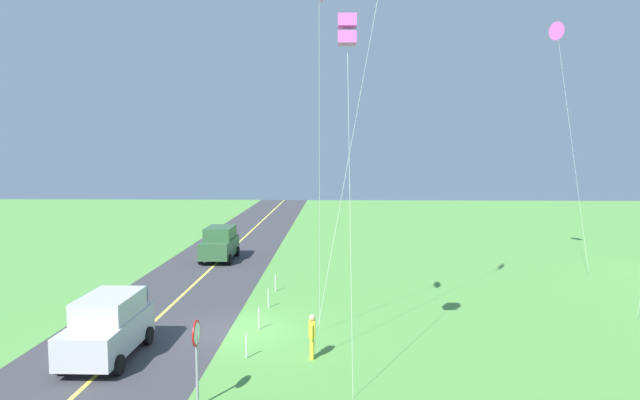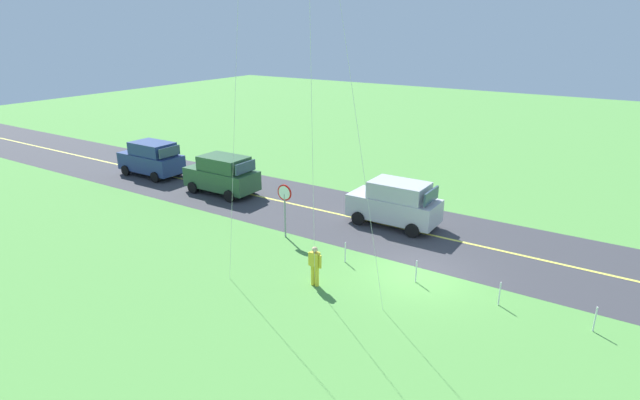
# 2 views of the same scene
# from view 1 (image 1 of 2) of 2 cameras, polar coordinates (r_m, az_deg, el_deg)

# --- Properties ---
(ground_plane) EXTENTS (120.00, 120.00, 0.10)m
(ground_plane) POSITION_cam_1_polar(r_m,az_deg,el_deg) (23.19, -8.26, -13.55)
(ground_plane) COLOR #549342
(asphalt_road) EXTENTS (120.00, 7.00, 0.00)m
(asphalt_road) POSITION_cam_1_polar(r_m,az_deg,el_deg) (24.17, -17.88, -12.84)
(asphalt_road) COLOR #38383D
(asphalt_road) RESTS_ON ground
(road_centre_stripe) EXTENTS (120.00, 0.16, 0.00)m
(road_centre_stripe) POSITION_cam_1_polar(r_m,az_deg,el_deg) (24.17, -17.88, -12.83)
(road_centre_stripe) COLOR #E5E04C
(road_centre_stripe) RESTS_ON asphalt_road
(car_suv_foreground) EXTENTS (4.40, 2.12, 2.24)m
(car_suv_foreground) POSITION_cam_1_polar(r_m,az_deg,el_deg) (21.21, -21.39, -12.24)
(car_suv_foreground) COLOR #B7B7BC
(car_suv_foreground) RESTS_ON ground
(car_parked_west_far) EXTENTS (4.40, 2.12, 2.24)m
(car_parked_west_far) POSITION_cam_1_polar(r_m,az_deg,el_deg) (37.49, -10.50, -4.48)
(car_parked_west_far) COLOR #2D5633
(car_parked_west_far) RESTS_ON ground
(stop_sign) EXTENTS (0.76, 0.08, 2.56)m
(stop_sign) POSITION_cam_1_polar(r_m,az_deg,el_deg) (16.45, -12.85, -14.74)
(stop_sign) COLOR gray
(stop_sign) RESTS_ON ground
(person_adult_near) EXTENTS (0.58, 0.22, 1.60)m
(person_adult_near) POSITION_cam_1_polar(r_m,az_deg,el_deg) (19.81, -0.85, -14.00)
(person_adult_near) COLOR yellow
(person_adult_near) RESTS_ON ground
(kite_yellow_high) EXTENTS (2.85, 1.91, 15.22)m
(kite_yellow_high) POSITION_cam_1_polar(r_m,az_deg,el_deg) (37.40, 23.70, 15.85)
(kite_yellow_high) COLOR silver
(kite_yellow_high) RESTS_ON ground
(kite_pink_drift) EXTENTS (1.34, 0.56, 11.43)m
(kite_pink_drift) POSITION_cam_1_polar(r_m,az_deg,el_deg) (17.04, 2.88, 17.34)
(kite_pink_drift) COLOR silver
(kite_pink_drift) RESTS_ON ground
(fence_post_0) EXTENTS (0.05, 0.05, 0.90)m
(fence_post_0) POSITION_cam_1_polar(r_m,az_deg,el_deg) (28.97, -4.70, -8.68)
(fence_post_0) COLOR silver
(fence_post_0) RESTS_ON ground
(fence_post_1) EXTENTS (0.05, 0.05, 0.90)m
(fence_post_1) POSITION_cam_1_polar(r_m,az_deg,el_deg) (26.07, -5.45, -10.25)
(fence_post_1) COLOR silver
(fence_post_1) RESTS_ON ground
(fence_post_2) EXTENTS (0.05, 0.05, 0.90)m
(fence_post_2) POSITION_cam_1_polar(r_m,az_deg,el_deg) (23.09, -6.45, -12.31)
(fence_post_2) COLOR silver
(fence_post_2) RESTS_ON ground
(fence_post_3) EXTENTS (0.05, 0.05, 0.90)m
(fence_post_3) POSITION_cam_1_polar(r_m,az_deg,el_deg) (20.15, -7.77, -14.97)
(fence_post_3) COLOR silver
(fence_post_3) RESTS_ON ground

